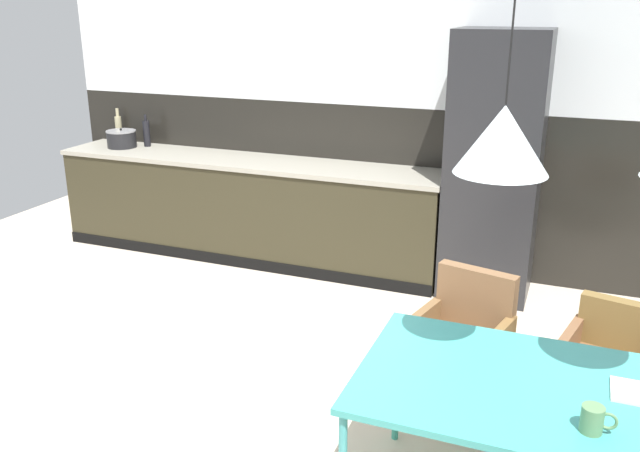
% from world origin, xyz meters
% --- Properties ---
extents(ground_plane, '(9.21, 9.21, 0.00)m').
position_xyz_m(ground_plane, '(0.00, 0.00, 0.00)').
color(ground_plane, beige).
extents(back_wall_splashback_dark, '(7.09, 0.12, 1.40)m').
position_xyz_m(back_wall_splashback_dark, '(0.00, 2.80, 0.70)').
color(back_wall_splashback_dark, black).
rests_on(back_wall_splashback_dark, ground).
extents(back_wall_panel_upper, '(7.09, 0.12, 1.40)m').
position_xyz_m(back_wall_panel_upper, '(0.00, 2.80, 2.10)').
color(back_wall_panel_upper, silver).
rests_on(back_wall_panel_upper, back_wall_splashback_dark).
extents(kitchen_counter, '(3.60, 0.63, 0.91)m').
position_xyz_m(kitchen_counter, '(-1.61, 2.44, 0.46)').
color(kitchen_counter, '#312C1C').
rests_on(kitchen_counter, ground).
extents(refrigerator_column, '(0.69, 0.60, 2.06)m').
position_xyz_m(refrigerator_column, '(0.55, 2.44, 1.03)').
color(refrigerator_column, '#232326').
rests_on(refrigerator_column, ground).
extents(dining_table, '(1.70, 0.92, 0.73)m').
position_xyz_m(dining_table, '(1.21, -0.15, 0.68)').
color(dining_table, teal).
rests_on(dining_table, ground).
extents(armchair_corner_seat, '(0.57, 0.57, 0.81)m').
position_xyz_m(armchair_corner_seat, '(0.67, 0.74, 0.51)').
color(armchair_corner_seat, brown).
rests_on(armchair_corner_seat, ground).
extents(armchair_near_window, '(0.57, 0.56, 0.72)m').
position_xyz_m(armchair_near_window, '(1.45, 0.79, 0.48)').
color(armchair_near_window, brown).
rests_on(armchair_near_window, ground).
extents(mug_dark_espresso, '(0.13, 0.08, 0.11)m').
position_xyz_m(mug_dark_espresso, '(1.31, -0.39, 0.78)').
color(mug_dark_espresso, '#5B8456').
rests_on(mug_dark_espresso, dining_table).
extents(cooking_pot, '(0.28, 0.28, 0.19)m').
position_xyz_m(cooking_pot, '(-2.96, 2.46, 0.99)').
color(cooking_pot, black).
rests_on(cooking_pot, kitchen_counter).
extents(bottle_vinegar_dark, '(0.07, 0.07, 0.31)m').
position_xyz_m(bottle_vinegar_dark, '(-2.76, 2.59, 1.04)').
color(bottle_vinegar_dark, black).
rests_on(bottle_vinegar_dark, kitchen_counter).
extents(bottle_wine_green, '(0.06, 0.06, 0.33)m').
position_xyz_m(bottle_wine_green, '(-3.14, 2.67, 1.05)').
color(bottle_wine_green, tan).
rests_on(bottle_wine_green, kitchen_counter).
extents(pendant_lamp_over_table_near, '(0.36, 0.36, 1.14)m').
position_xyz_m(pendant_lamp_over_table_near, '(0.87, -0.12, 1.74)').
color(pendant_lamp_over_table_near, black).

